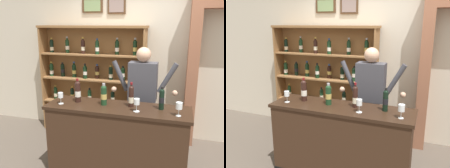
{
  "view_description": "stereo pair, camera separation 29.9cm",
  "coord_description": "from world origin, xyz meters",
  "views": [
    {
      "loc": [
        0.63,
        -2.76,
        2.01
      ],
      "look_at": [
        -0.22,
        0.23,
        1.21
      ],
      "focal_mm": 38.25,
      "sensor_mm": 36.0,
      "label": 1
    },
    {
      "loc": [
        0.91,
        -2.66,
        2.01
      ],
      "look_at": [
        -0.22,
        0.23,
        1.21
      ],
      "focal_mm": 38.25,
      "sensor_mm": 36.0,
      "label": 2
    }
  ],
  "objects": [
    {
      "name": "back_wall",
      "position": [
        -0.0,
        1.48,
        1.54
      ],
      "size": [
        12.0,
        0.19,
        3.08
      ],
      "color": "beige",
      "rests_on": "ground"
    },
    {
      "name": "wine_shelf",
      "position": [
        -0.88,
        1.25,
        1.04
      ],
      "size": [
        1.97,
        0.32,
        1.97
      ],
      "color": "olive",
      "rests_on": "ground"
    },
    {
      "name": "tasting_counter",
      "position": [
        -0.09,
        -0.0,
        0.49
      ],
      "size": [
        1.83,
        0.53,
        0.99
      ],
      "color": "#382316",
      "rests_on": "ground"
    },
    {
      "name": "shopkeeper",
      "position": [
        0.14,
        0.59,
        1.05
      ],
      "size": [
        0.97,
        0.22,
        1.68
      ],
      "color": "#2D3347",
      "rests_on": "ground"
    },
    {
      "name": "tasting_bottle_vin_santo",
      "position": [
        -0.64,
        0.04,
        1.13
      ],
      "size": [
        0.08,
        0.08,
        0.32
      ],
      "color": "black",
      "rests_on": "tasting_counter"
    },
    {
      "name": "tasting_bottle_brunello",
      "position": [
        -0.27,
        0.02,
        1.12
      ],
      "size": [
        0.08,
        0.08,
        0.28
      ],
      "color": "#19381E",
      "rests_on": "tasting_counter"
    },
    {
      "name": "tasting_bottle_bianco",
      "position": [
        0.08,
        0.05,
        1.12
      ],
      "size": [
        0.07,
        0.07,
        0.32
      ],
      "color": "black",
      "rests_on": "tasting_counter"
    },
    {
      "name": "tasting_bottle_riserva",
      "position": [
        0.46,
        0.06,
        1.12
      ],
      "size": [
        0.07,
        0.07,
        0.29
      ],
      "color": "black",
      "rests_on": "tasting_counter"
    },
    {
      "name": "wine_glass_right",
      "position": [
        0.18,
        -0.1,
        1.1
      ],
      "size": [
        0.07,
        0.07,
        0.16
      ],
      "color": "silver",
      "rests_on": "tasting_counter"
    },
    {
      "name": "wine_glass_spare",
      "position": [
        0.66,
        -0.11,
        1.1
      ],
      "size": [
        0.07,
        0.07,
        0.16
      ],
      "color": "silver",
      "rests_on": "tasting_counter"
    },
    {
      "name": "wine_glass_left",
      "position": [
        -0.82,
        -0.09,
        1.09
      ],
      "size": [
        0.07,
        0.07,
        0.15
      ],
      "color": "silver",
      "rests_on": "tasting_counter"
    }
  ]
}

